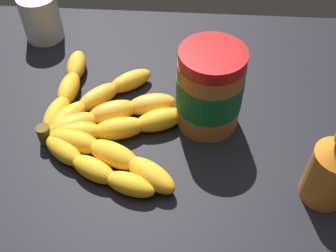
% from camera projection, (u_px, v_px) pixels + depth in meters
% --- Properties ---
extents(ground_plane, '(0.91, 0.71, 0.04)m').
position_uv_depth(ground_plane, '(149.00, 146.00, 0.64)').
color(ground_plane, black).
extents(banana_bunch, '(0.23, 0.31, 0.04)m').
position_uv_depth(banana_bunch, '(102.00, 124.00, 0.62)').
color(banana_bunch, gold).
rests_on(banana_bunch, ground_plane).
extents(peanut_butter_jar, '(0.10, 0.10, 0.14)m').
position_uv_depth(peanut_butter_jar, '(210.00, 89.00, 0.60)').
color(peanut_butter_jar, '#9E602D').
rests_on(peanut_butter_jar, ground_plane).
extents(honey_bottle, '(0.06, 0.06, 0.13)m').
position_uv_depth(honey_bottle, '(333.00, 168.00, 0.51)').
color(honey_bottle, orange).
rests_on(honey_bottle, ground_plane).
extents(coffee_mug, '(0.07, 0.11, 0.09)m').
position_uv_depth(coffee_mug, '(41.00, 17.00, 0.77)').
color(coffee_mug, silver).
rests_on(coffee_mug, ground_plane).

